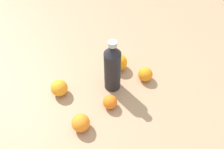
# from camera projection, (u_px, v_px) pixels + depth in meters

# --- Properties ---
(ground_plane) EXTENTS (2.40, 2.40, 0.00)m
(ground_plane) POSITION_uv_depth(u_px,v_px,m) (114.00, 90.00, 1.04)
(ground_plane) COLOR #9E7F60
(water_bottle) EXTENTS (0.07, 0.07, 0.26)m
(water_bottle) POSITION_uv_depth(u_px,v_px,m) (112.00, 68.00, 0.96)
(water_bottle) COLOR black
(water_bottle) RESTS_ON ground_plane
(orange_0) EXTENTS (0.07, 0.07, 0.07)m
(orange_0) POSITION_uv_depth(u_px,v_px,m) (59.00, 88.00, 1.00)
(orange_0) COLOR orange
(orange_0) RESTS_ON ground_plane
(orange_1) EXTENTS (0.06, 0.06, 0.06)m
(orange_1) POSITION_uv_depth(u_px,v_px,m) (110.00, 102.00, 0.95)
(orange_1) COLOR orange
(orange_1) RESTS_ON ground_plane
(orange_2) EXTENTS (0.08, 0.08, 0.08)m
(orange_2) POSITION_uv_depth(u_px,v_px,m) (119.00, 62.00, 1.10)
(orange_2) COLOR orange
(orange_2) RESTS_ON ground_plane
(orange_3) EXTENTS (0.07, 0.07, 0.07)m
(orange_3) POSITION_uv_depth(u_px,v_px,m) (81.00, 123.00, 0.88)
(orange_3) COLOR orange
(orange_3) RESTS_ON ground_plane
(orange_4) EXTENTS (0.07, 0.07, 0.07)m
(orange_4) POSITION_uv_depth(u_px,v_px,m) (145.00, 74.00, 1.06)
(orange_4) COLOR orange
(orange_4) RESTS_ON ground_plane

